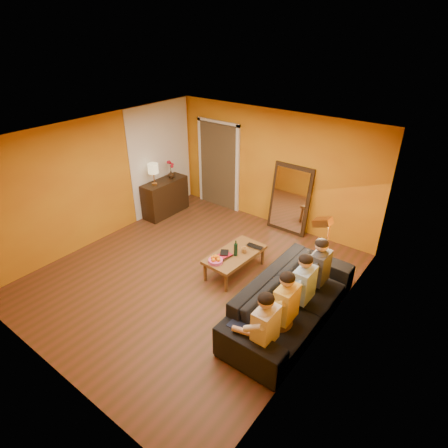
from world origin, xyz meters
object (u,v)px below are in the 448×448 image
Objects in this scene: table_lamp at (154,174)px; sofa at (291,301)px; coffee_table at (235,263)px; vase at (171,174)px; person_mid_right at (303,289)px; person_far_right at (319,272)px; wine_bottle at (236,248)px; mirror_frame at (290,199)px; tumbler at (244,250)px; laptop at (254,248)px; person_far_left at (265,331)px; floor_lamp at (324,259)px; sideboard at (165,197)px; person_mid_left at (286,309)px; dog at (282,325)px.

sofa is at bearing -15.75° from table_lamp.
sofa is 2.17× the size of coffee_table.
vase is at bearing 159.32° from coffee_table.
person_mid_right is 1.00× the size of person_far_right.
coffee_table is 3.94× the size of wine_bottle.
mirror_frame reaches higher than sofa.
tumbler is 0.24m from laptop.
person_mid_right is 4.68m from vase.
table_lamp is 0.42× the size of person_far_left.
floor_lamp reaches higher than sofa.
tumbler is 0.63× the size of vase.
floor_lamp is at bearing 16.72° from coffee_table.
floor_lamp is at bearing -7.87° from sideboard.
person_mid_right is (0.13, 0.10, 0.22)m from sofa.
table_lamp is at bearing 172.88° from person_far_right.
person_mid_right is 0.55m from person_far_right.
person_far_right is 3.79× the size of laptop.
person_mid_right is at bearing -14.08° from table_lamp.
vase is at bearing 171.15° from floor_lamp.
wine_bottle is (-1.53, 1.47, -0.03)m from person_far_left.
person_mid_left is at bearing -163.89° from sofa.
wine_bottle is at bearing 166.44° from person_mid_right.
person_far_right is 7.01× the size of vase.
person_mid_right and person_far_right have the same top height.
mirror_frame reaches higher than tumbler.
person_mid_right is 11.15× the size of tumbler.
vase is (-4.37, 1.10, 0.33)m from person_far_right.
person_mid_left is at bearing -20.64° from table_lamp.
laptop is (-1.27, 0.87, 0.05)m from sofa.
tumbler is (-1.43, 1.09, 0.18)m from dog.
person_far_right is (0.00, 0.55, 0.00)m from person_mid_right.
coffee_table is at bearing -175.27° from person_far_right.
mirror_frame is 1.25× the size of coffee_table.
person_mid_left is 1.10m from person_far_right.
wine_bottle reaches higher than dog.
mirror_frame is 2.50m from person_far_right.
wine_bottle is at bearing -111.06° from laptop.
tumbler is (-1.46, 1.09, -0.14)m from person_mid_left.
sideboard is 4.59m from person_mid_right.
person_mid_right is at bearing -90.00° from person_far_right.
person_far_left is 2.12m from wine_bottle.
floor_lamp is at bearing -1.94° from laptop.
vase reaches higher than coffee_table.
laptop is 1.85× the size of vase.
person_far_right reaches higher than dog.
wine_bottle is (-1.53, 0.37, -0.03)m from person_mid_right.
person_far_right is at bearing 90.00° from person_mid_left.
person_mid_right is (1.58, -2.48, -0.15)m from mirror_frame.
sideboard is at bearing 156.00° from person_mid_left.
person_mid_right reaches higher than sideboard.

